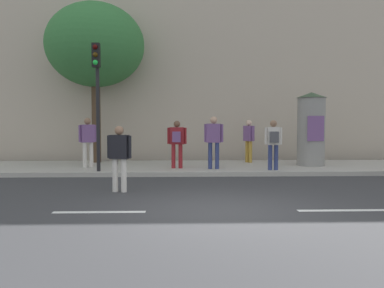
% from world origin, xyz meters
% --- Properties ---
extents(ground_plane, '(80.00, 80.00, 0.00)m').
position_xyz_m(ground_plane, '(0.00, 0.00, 0.00)').
color(ground_plane, '#38383A').
extents(sidewalk_curb, '(36.00, 4.00, 0.15)m').
position_xyz_m(sidewalk_curb, '(0.00, 7.00, 0.07)').
color(sidewalk_curb, '#B2ADA3').
rests_on(sidewalk_curb, ground_plane).
extents(lane_markings, '(25.80, 0.16, 0.01)m').
position_xyz_m(lane_markings, '(-0.00, 0.00, 0.00)').
color(lane_markings, silver).
rests_on(lane_markings, ground_plane).
extents(building_backdrop, '(36.00, 5.00, 10.29)m').
position_xyz_m(building_backdrop, '(0.00, 12.00, 5.15)').
color(building_backdrop, '#B7A893').
rests_on(building_backdrop, ground_plane).
extents(traffic_light, '(0.24, 0.45, 4.09)m').
position_xyz_m(traffic_light, '(-3.47, 5.24, 2.91)').
color(traffic_light, black).
rests_on(traffic_light, sidewalk_curb).
extents(poster_column, '(1.10, 1.10, 2.69)m').
position_xyz_m(poster_column, '(4.02, 6.91, 1.51)').
color(poster_column, gray).
rests_on(poster_column, sidewalk_curb).
extents(street_tree, '(3.84, 3.84, 6.25)m').
position_xyz_m(street_tree, '(-4.13, 8.30, 4.74)').
color(street_tree, '#4C3826').
rests_on(street_tree, sidewalk_curb).
extents(pedestrian_tallest, '(0.62, 0.35, 1.66)m').
position_xyz_m(pedestrian_tallest, '(-2.34, 2.28, 0.98)').
color(pedestrian_tallest, silver).
rests_on(pedestrian_tallest, ground_plane).
extents(pedestrian_in_dark_shirt, '(0.67, 0.41, 1.65)m').
position_xyz_m(pedestrian_in_dark_shirt, '(-0.92, 6.11, 1.14)').
color(pedestrian_in_dark_shirt, maroon).
rests_on(pedestrian_in_dark_shirt, sidewalk_curb).
extents(pedestrian_in_light_jacket, '(0.59, 0.41, 1.75)m').
position_xyz_m(pedestrian_in_light_jacket, '(-4.07, 6.55, 1.19)').
color(pedestrian_in_light_jacket, silver).
rests_on(pedestrian_in_light_jacket, sidewalk_curb).
extents(pedestrian_near_pole, '(0.41, 0.52, 1.69)m').
position_xyz_m(pedestrian_near_pole, '(1.92, 8.06, 1.14)').
color(pedestrian_near_pole, '#B78C33').
rests_on(pedestrian_near_pole, sidewalk_curb).
extents(pedestrian_in_red_top, '(0.64, 0.45, 1.79)m').
position_xyz_m(pedestrian_in_red_top, '(0.34, 5.90, 1.23)').
color(pedestrian_in_red_top, navy).
rests_on(pedestrian_in_red_top, sidewalk_curb).
extents(pedestrian_with_backpack, '(0.58, 0.40, 1.66)m').
position_xyz_m(pedestrian_with_backpack, '(2.29, 5.49, 1.14)').
color(pedestrian_with_backpack, navy).
rests_on(pedestrian_with_backpack, sidewalk_curb).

